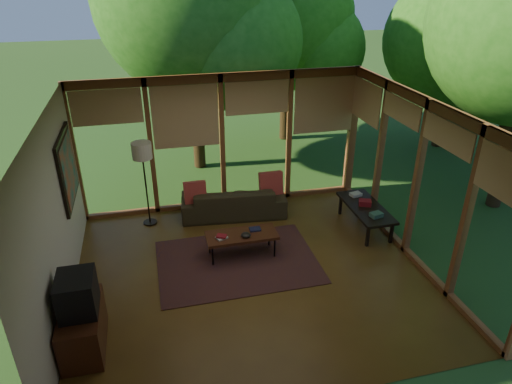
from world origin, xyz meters
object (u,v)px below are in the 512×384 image
object	(u,v)px
television	(77,294)
floor_lamp	(142,156)
coffee_table	(242,236)
media_cabinet	(83,328)
sofa	(234,201)
side_console	(366,208)

from	to	relation	value
television	floor_lamp	bearing A→B (deg)	73.41
coffee_table	television	bearing A→B (deg)	-147.10
media_cabinet	coffee_table	bearing A→B (deg)	32.68
media_cabinet	sofa	bearing A→B (deg)	49.52
media_cabinet	floor_lamp	xyz separation A→B (m)	(0.93, 3.05, 1.11)
media_cabinet	side_console	distance (m)	5.23
floor_lamp	coffee_table	xyz separation A→B (m)	(1.50, -1.50, -1.01)
sofa	floor_lamp	size ratio (longest dim) A/B	1.23
floor_lamp	coffee_table	size ratio (longest dim) A/B	1.38
coffee_table	sofa	bearing A→B (deg)	84.23
sofa	media_cabinet	size ratio (longest dim) A/B	2.03
floor_lamp	coffee_table	distance (m)	2.35
floor_lamp	coffee_table	world-z (taller)	floor_lamp
television	coffee_table	size ratio (longest dim) A/B	0.46
television	side_console	distance (m)	5.23
television	side_console	world-z (taller)	television
coffee_table	side_console	bearing A→B (deg)	8.29
floor_lamp	side_console	distance (m)	4.22
side_console	floor_lamp	bearing A→B (deg)	163.88
sofa	floor_lamp	bearing A→B (deg)	4.86
floor_lamp	sofa	bearing A→B (deg)	-1.32
sofa	coffee_table	distance (m)	1.47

